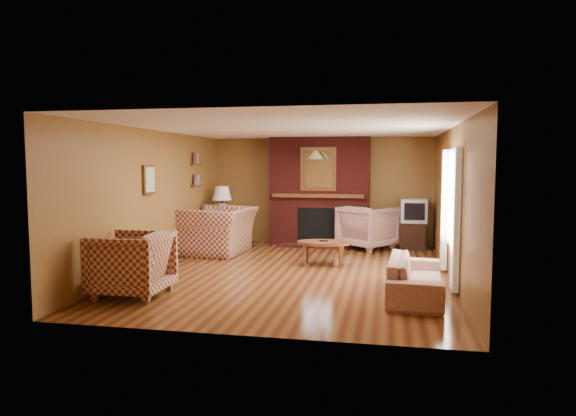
% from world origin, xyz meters
% --- Properties ---
extents(floor, '(6.50, 6.50, 0.00)m').
position_xyz_m(floor, '(0.00, 0.00, 0.00)').
color(floor, '#4F2211').
rests_on(floor, ground).
extents(ceiling, '(6.50, 6.50, 0.00)m').
position_xyz_m(ceiling, '(0.00, 0.00, 2.40)').
color(ceiling, white).
rests_on(ceiling, wall_back).
extents(wall_back, '(6.50, 0.00, 6.50)m').
position_xyz_m(wall_back, '(0.00, 3.25, 1.20)').
color(wall_back, brown).
rests_on(wall_back, floor).
extents(wall_front, '(6.50, 0.00, 6.50)m').
position_xyz_m(wall_front, '(0.00, -3.25, 1.20)').
color(wall_front, brown).
rests_on(wall_front, floor).
extents(wall_left, '(0.00, 6.50, 6.50)m').
position_xyz_m(wall_left, '(-2.50, 0.00, 1.20)').
color(wall_left, brown).
rests_on(wall_left, floor).
extents(wall_right, '(0.00, 6.50, 6.50)m').
position_xyz_m(wall_right, '(2.50, 0.00, 1.20)').
color(wall_right, brown).
rests_on(wall_right, floor).
extents(fireplace, '(2.20, 0.82, 2.40)m').
position_xyz_m(fireplace, '(0.00, 2.98, 1.18)').
color(fireplace, '#491210').
rests_on(fireplace, floor).
extents(window_right, '(0.10, 1.85, 2.00)m').
position_xyz_m(window_right, '(2.45, -0.20, 1.13)').
color(window_right, beige).
rests_on(window_right, wall_right).
extents(bookshelf, '(0.09, 0.55, 0.71)m').
position_xyz_m(bookshelf, '(-2.44, 1.90, 1.67)').
color(bookshelf, '#5E3216').
rests_on(bookshelf, wall_left).
extents(botanical_print, '(0.05, 0.40, 0.50)m').
position_xyz_m(botanical_print, '(-2.47, -0.30, 1.55)').
color(botanical_print, '#5E3216').
rests_on(botanical_print, wall_left).
extents(pendant_light, '(0.36, 0.36, 0.48)m').
position_xyz_m(pendant_light, '(0.00, 2.30, 2.00)').
color(pendant_light, black).
rests_on(pendant_light, ceiling).
extents(plaid_loveseat, '(1.35, 1.51, 0.93)m').
position_xyz_m(plaid_loveseat, '(-1.85, 1.49, 0.46)').
color(plaid_loveseat, maroon).
rests_on(plaid_loveseat, floor).
extents(plaid_armchair, '(0.99, 0.96, 0.89)m').
position_xyz_m(plaid_armchair, '(-1.95, -1.95, 0.44)').
color(plaid_armchair, maroon).
rests_on(plaid_armchair, floor).
extents(floral_sofa, '(0.82, 1.87, 0.53)m').
position_xyz_m(floral_sofa, '(1.90, -1.22, 0.27)').
color(floral_sofa, '#B7A48E').
rests_on(floral_sofa, floor).
extents(floral_armchair, '(1.40, 1.41, 0.93)m').
position_xyz_m(floral_armchair, '(1.09, 2.63, 0.46)').
color(floral_armchair, '#B7A48E').
rests_on(floral_armchair, floor).
extents(coffee_table, '(0.95, 0.59, 0.46)m').
position_xyz_m(coffee_table, '(0.39, 0.65, 0.38)').
color(coffee_table, '#5E3216').
rests_on(coffee_table, floor).
extents(side_table, '(0.47, 0.47, 0.60)m').
position_xyz_m(side_table, '(-2.10, 2.45, 0.30)').
color(side_table, '#5E3216').
rests_on(side_table, floor).
extents(table_lamp, '(0.43, 0.43, 0.71)m').
position_xyz_m(table_lamp, '(-2.10, 2.45, 1.00)').
color(table_lamp, white).
rests_on(table_lamp, side_table).
extents(tv_stand, '(0.56, 0.52, 0.57)m').
position_xyz_m(tv_stand, '(2.05, 2.80, 0.29)').
color(tv_stand, black).
rests_on(tv_stand, floor).
extents(crt_tv, '(0.55, 0.55, 0.50)m').
position_xyz_m(crt_tv, '(2.05, 2.79, 0.82)').
color(crt_tv, '#A0A2A8').
rests_on(crt_tv, tv_stand).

